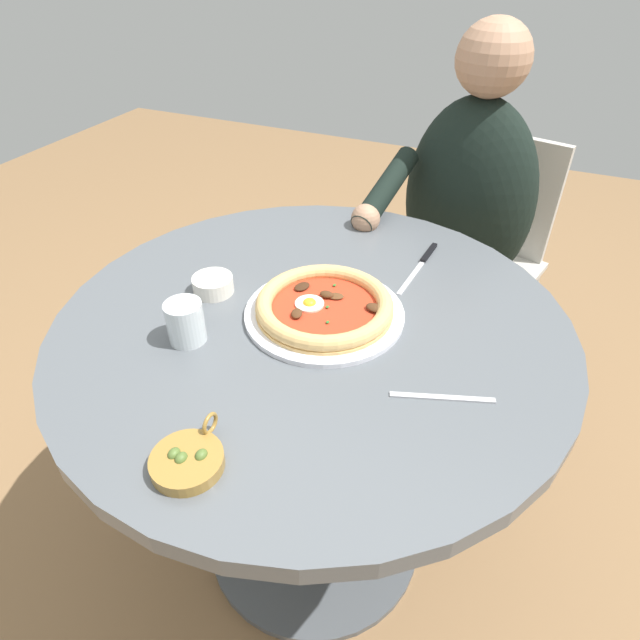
{
  "coord_description": "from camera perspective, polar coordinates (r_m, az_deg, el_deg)",
  "views": [
    {
      "loc": [
        0.72,
        0.33,
        1.33
      ],
      "look_at": [
        0.01,
        0.02,
        0.74
      ],
      "focal_mm": 29.94,
      "sensor_mm": 36.0,
      "label": 1
    }
  ],
  "objects": [
    {
      "name": "dining_table",
      "position": [
        1.1,
        -0.78,
        -6.74
      ],
      "size": [
        0.96,
        0.96,
        0.73
      ],
      "color": "#565B60",
      "rests_on": "ground"
    },
    {
      "name": "ramekin_capers",
      "position": [
        1.07,
        -11.39,
        3.77
      ],
      "size": [
        0.08,
        0.08,
        0.03
      ],
      "color": "white",
      "rests_on": "dining_table"
    },
    {
      "name": "olive_pan",
      "position": [
        0.77,
        -13.95,
        -14.34
      ],
      "size": [
        0.13,
        0.1,
        0.04
      ],
      "color": "olive",
      "rests_on": "dining_table"
    },
    {
      "name": "water_glass",
      "position": [
        0.95,
        -14.14,
        -0.48
      ],
      "size": [
        0.07,
        0.07,
        0.08
      ],
      "color": "silver",
      "rests_on": "dining_table"
    },
    {
      "name": "steak_knife",
      "position": [
        1.18,
        10.99,
        6.27
      ],
      "size": [
        0.22,
        0.03,
        0.01
      ],
      "color": "silver",
      "rests_on": "dining_table"
    },
    {
      "name": "diner_person",
      "position": [
        1.61,
        14.19,
        5.41
      ],
      "size": [
        0.48,
        0.43,
        1.16
      ],
      "color": "#282833",
      "rests_on": "ground"
    },
    {
      "name": "ground_plane",
      "position": [
        1.56,
        -0.59,
        -22.07
      ],
      "size": [
        6.0,
        6.0,
        0.02
      ],
      "primitive_type": "cube",
      "color": "olive"
    },
    {
      "name": "fork_utensil",
      "position": [
        0.86,
        12.93,
        -8.07
      ],
      "size": [
        0.06,
        0.16,
        0.0
      ],
      "color": "#BCBCC1",
      "rests_on": "dining_table"
    },
    {
      "name": "pizza_on_plate",
      "position": [
        0.99,
        0.47,
        1.36
      ],
      "size": [
        0.3,
        0.3,
        0.04
      ],
      "color": "white",
      "rests_on": "dining_table"
    },
    {
      "name": "cafe_chair_diner",
      "position": [
        1.72,
        16.26,
        7.41
      ],
      "size": [
        0.47,
        0.47,
        0.84
      ],
      "color": "beige",
      "rests_on": "ground"
    }
  ]
}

